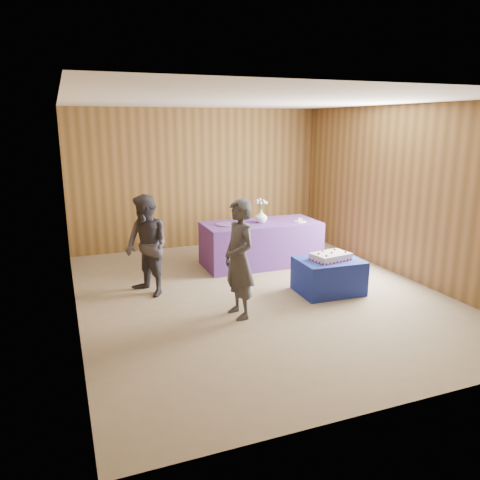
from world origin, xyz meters
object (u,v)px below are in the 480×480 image
serving_table (261,244)px  vase (261,216)px  guest_right (147,246)px  cake_table (329,276)px  guest_left (239,259)px  sheet_cake (331,256)px

serving_table → vase: size_ratio=9.10×
guest_right → serving_table: bearing=84.7°
serving_table → cake_table: bearing=-77.0°
cake_table → serving_table: serving_table is taller
cake_table → guest_left: (-1.53, -0.34, 0.51)m
cake_table → serving_table: bearing=104.8°
sheet_cake → vase: vase is taller
cake_table → vase: 1.78m
cake_table → guest_right: size_ratio=0.62×
guest_left → sheet_cake: bearing=94.6°
guest_left → guest_right: bearing=-149.4°
serving_table → vase: vase is taller
vase → sheet_cake: bearing=-77.2°
cake_table → vase: (-0.36, 1.63, 0.61)m
guest_left → guest_right: guest_left is taller
serving_table → guest_right: size_ratio=1.38×
sheet_cake → guest_right: size_ratio=0.42×
vase → guest_right: guest_right is taller
cake_table → guest_right: (-2.47, 0.86, 0.48)m
serving_table → sheet_cake: (0.37, -1.65, 0.17)m
sheet_cake → guest_left: (-1.54, -0.33, 0.21)m
sheet_cake → guest_right: guest_right is taller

